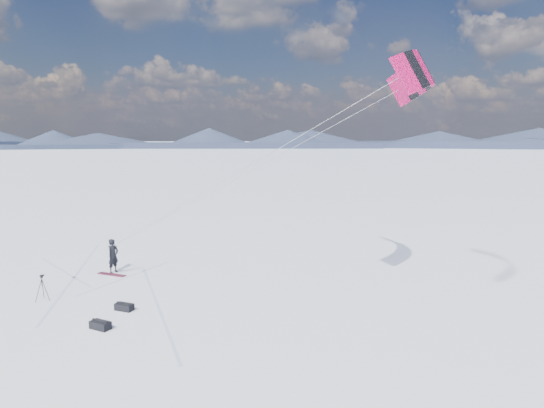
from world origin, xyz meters
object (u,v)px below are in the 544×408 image
at_px(tripod, 42,284).
at_px(gear_bag_b, 100,325).
at_px(gear_bag_a, 124,307).
at_px(snowkiter, 114,273).
at_px(snowboard, 112,275).

xyz_separation_m(tripod, gear_bag_b, (4.38, -1.44, -0.58)).
bearing_deg(gear_bag_b, gear_bag_a, 107.58).
xyz_separation_m(snowkiter, tripod, (-0.03, -4.40, 0.73)).
bearing_deg(snowboard, tripod, -92.48).
xyz_separation_m(snowboard, gear_bag_b, (4.17, -5.45, 0.13)).
distance_m(snowkiter, snowboard, 0.42).
bearing_deg(tripod, gear_bag_a, -6.06).
bearing_deg(gear_bag_b, snowboard, 132.64).
height_order(tripod, gear_bag_a, tripod).
relative_size(tripod, gear_bag_b, 1.43).
bearing_deg(tripod, gear_bag_b, -29.23).
height_order(snowkiter, snowboard, snowkiter).
distance_m(snowkiter, tripod, 4.46).
distance_m(snowboard, gear_bag_a, 5.27).
height_order(snowkiter, tripod, tripod).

